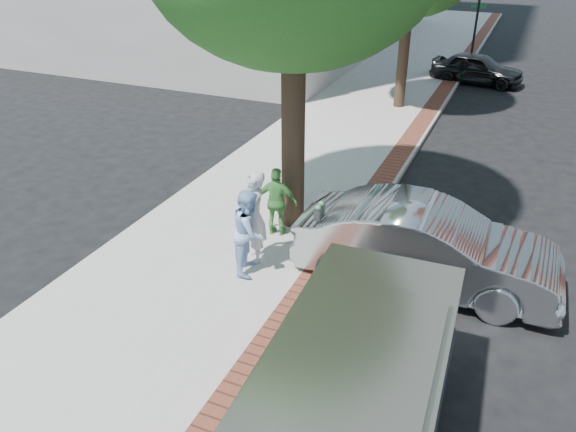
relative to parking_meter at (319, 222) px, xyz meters
The scene contains 13 objects.
ground 1.40m from the parking_meter, 152.37° to the right, with size 120.00×120.00×0.00m, color black.
sidewalk 8.04m from the parking_meter, 105.49° to the left, with size 5.00×60.00×0.15m, color #9E9991.
brick_strip 7.74m from the parking_meter, 89.45° to the left, with size 0.60×60.00×0.01m, color brown.
curb 7.77m from the parking_meter, 86.83° to the left, with size 0.10×60.00×0.15m, color gray.
office_base 25.61m from the parking_meter, 122.16° to the left, with size 18.20×22.20×4.00m, color gray.
signal_near 21.70m from the parking_meter, 89.27° to the left, with size 0.70×0.15×3.80m.
parking_meter is the anchor object (origin of this frame).
person_gray 1.33m from the parking_meter, behind, with size 0.72×0.47×1.98m, color #B7B8BC.
person_officer 1.38m from the parking_meter, 153.81° to the right, with size 0.86×0.67×1.78m, color #97BCE9.
person_green 1.67m from the parking_meter, 144.69° to the left, with size 0.93×0.39×1.59m, color #4E9A46.
sedan_silver 2.14m from the parking_meter, 15.04° to the left, with size 1.77×5.08×1.67m, color #A3A5A9.
bg_car 16.85m from the parking_meter, 86.33° to the left, with size 1.57×3.90×1.33m, color black.
van 4.55m from the parking_meter, 64.36° to the right, with size 2.31×5.57×2.02m.
Camera 1 is at (3.90, -8.79, 6.50)m, focal length 35.00 mm.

